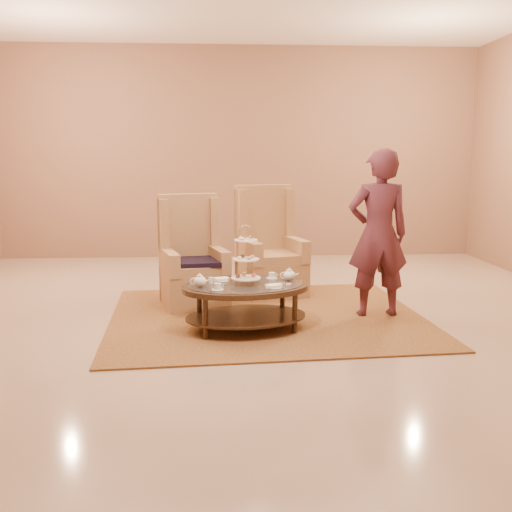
{
  "coord_description": "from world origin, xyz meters",
  "views": [
    {
      "loc": [
        -0.31,
        -5.71,
        1.71
      ],
      "look_at": [
        0.04,
        0.2,
        0.67
      ],
      "focal_mm": 40.0,
      "sensor_mm": 36.0,
      "label": 1
    }
  ],
  "objects": [
    {
      "name": "person",
      "position": [
        1.34,
        0.18,
        0.89
      ],
      "size": [
        0.67,
        0.45,
        1.79
      ],
      "rotation": [
        0.0,
        0.0,
        3.17
      ],
      "color": "#53232E",
      "rests_on": "ground"
    },
    {
      "name": "tea_table",
      "position": [
        -0.08,
        -0.26,
        0.38
      ],
      "size": [
        1.39,
        1.06,
        1.06
      ],
      "rotation": [
        0.0,
        0.0,
        0.16
      ],
      "color": "black",
      "rests_on": "ground"
    },
    {
      "name": "ground",
      "position": [
        0.0,
        0.0,
        0.0
      ],
      "size": [
        8.0,
        8.0,
        0.0
      ],
      "primitive_type": "plane",
      "color": "#C4AB92",
      "rests_on": "ground"
    },
    {
      "name": "armchair_left",
      "position": [
        -0.66,
        0.78,
        0.43
      ],
      "size": [
        0.85,
        0.87,
        1.28
      ],
      "rotation": [
        0.0,
        0.0,
        0.27
      ],
      "color": "tan",
      "rests_on": "ground"
    },
    {
      "name": "armchair_right",
      "position": [
        0.27,
        1.29,
        0.45
      ],
      "size": [
        0.9,
        0.92,
        1.35
      ],
      "rotation": [
        0.0,
        0.0,
        0.27
      ],
      "color": "tan",
      "rests_on": "ground"
    },
    {
      "name": "rug",
      "position": [
        0.16,
        0.19,
        0.01
      ],
      "size": [
        3.48,
        2.97,
        0.02
      ],
      "rotation": [
        0.0,
        0.0,
        0.07
      ],
      "color": "olive",
      "rests_on": "ground"
    },
    {
      "name": "ceiling",
      "position": [
        0.0,
        0.0,
        0.0
      ],
      "size": [
        8.0,
        8.0,
        0.02
      ],
      "primitive_type": "cube",
      "color": "white",
      "rests_on": "ground"
    },
    {
      "name": "wall_back",
      "position": [
        0.0,
        4.0,
        1.75
      ],
      "size": [
        8.0,
        0.04,
        3.5
      ],
      "primitive_type": "cube",
      "color": "#936850",
      "rests_on": "ground"
    }
  ]
}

